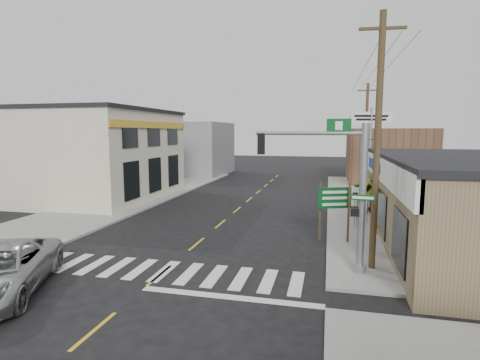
% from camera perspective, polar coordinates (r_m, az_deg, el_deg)
% --- Properties ---
extents(ground, '(140.00, 140.00, 0.00)m').
position_cam_1_polar(ground, '(14.60, -12.13, -13.99)').
color(ground, black).
rests_on(ground, ground).
extents(sidewalk_right, '(6.00, 38.00, 0.13)m').
position_cam_1_polar(sidewalk_right, '(25.95, 19.85, -4.67)').
color(sidewalk_right, gray).
rests_on(sidewalk_right, ground).
extents(sidewalk_left, '(6.00, 38.00, 0.13)m').
position_cam_1_polar(sidewalk_left, '(29.80, -17.06, -3.04)').
color(sidewalk_left, gray).
rests_on(sidewalk_left, ground).
extents(center_line, '(0.12, 56.00, 0.01)m').
position_cam_1_polar(center_line, '(21.75, -3.00, -6.68)').
color(center_line, gold).
rests_on(center_line, ground).
extents(crosswalk, '(11.00, 2.20, 0.01)m').
position_cam_1_polar(crosswalk, '(14.94, -11.46, -13.46)').
color(crosswalk, silver).
rests_on(crosswalk, ground).
extents(left_building, '(12.00, 12.00, 6.80)m').
position_cam_1_polar(left_building, '(32.43, -22.51, 3.48)').
color(left_building, beige).
rests_on(left_building, ground).
extents(bldg_distant_right, '(8.00, 10.00, 5.60)m').
position_cam_1_polar(bldg_distant_right, '(42.74, 21.49, 3.52)').
color(bldg_distant_right, brown).
rests_on(bldg_distant_right, ground).
extents(bldg_distant_left, '(9.00, 10.00, 6.40)m').
position_cam_1_polar(bldg_distant_left, '(47.43, -7.64, 4.78)').
color(bldg_distant_left, gray).
rests_on(bldg_distant_left, ground).
extents(traffic_signal_pole, '(4.43, 0.37, 5.62)m').
position_cam_1_polar(traffic_signal_pole, '(14.12, 15.54, -0.22)').
color(traffic_signal_pole, gray).
rests_on(traffic_signal_pole, sidewalk_right).
extents(guide_sign, '(1.59, 0.13, 2.79)m').
position_cam_1_polar(guide_sign, '(18.05, 14.21, -3.54)').
color(guide_sign, '#4A3822').
rests_on(guide_sign, sidewalk_right).
extents(fire_hydrant, '(0.22, 0.22, 0.70)m').
position_cam_1_polar(fire_hydrant, '(20.26, 20.29, -6.71)').
color(fire_hydrant, '#C68816').
rests_on(fire_hydrant, sidewalk_right).
extents(ped_crossing_sign, '(0.96, 0.07, 2.47)m').
position_cam_1_polar(ped_crossing_sign, '(22.44, 18.91, -1.85)').
color(ped_crossing_sign, gray).
rests_on(ped_crossing_sign, sidewalk_right).
extents(lamp_post, '(0.76, 0.60, 5.84)m').
position_cam_1_polar(lamp_post, '(24.92, 18.63, 2.91)').
color(lamp_post, black).
rests_on(lamp_post, sidewalk_right).
extents(dance_center_sign, '(3.27, 0.20, 6.95)m').
position_cam_1_polar(dance_center_sign, '(30.15, 19.29, 7.08)').
color(dance_center_sign, gray).
rests_on(dance_center_sign, sidewalk_right).
extents(bare_tree, '(2.14, 2.14, 4.28)m').
position_cam_1_polar(bare_tree, '(19.34, 26.05, 1.34)').
color(bare_tree, black).
rests_on(bare_tree, sidewalk_right).
extents(shrub_front, '(1.25, 1.25, 0.94)m').
position_cam_1_polar(shrub_front, '(17.40, 26.17, -9.01)').
color(shrub_front, '#1A3A1D').
rests_on(shrub_front, sidewalk_right).
extents(shrub_back, '(1.23, 1.23, 0.92)m').
position_cam_1_polar(shrub_back, '(19.13, 22.64, -7.41)').
color(shrub_back, black).
rests_on(shrub_back, sidewalk_right).
extents(utility_pole_near, '(1.63, 0.24, 9.38)m').
position_cam_1_polar(utility_pole_near, '(14.63, 20.20, 5.58)').
color(utility_pole_near, '#4F4125').
rests_on(utility_pole_near, sidewalk_right).
extents(utility_pole_far, '(1.60, 0.24, 9.20)m').
position_cam_1_polar(utility_pole_far, '(33.83, 18.62, 6.25)').
color(utility_pole_far, '#442E1F').
rests_on(utility_pole_far, sidewalk_right).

